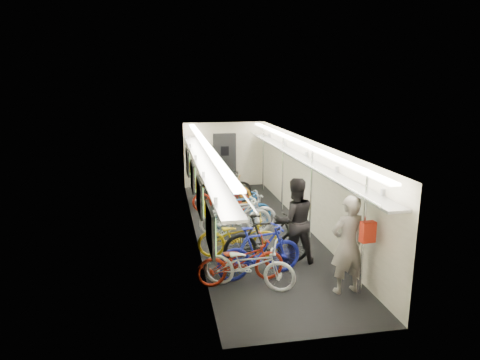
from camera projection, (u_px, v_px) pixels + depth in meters
name	position (u px, v px, depth m)	size (l,w,h in m)	color
train_car_shell	(234.00, 165.00, 11.63)	(10.00, 10.00, 10.00)	black
bicycle_0	(249.00, 265.00, 8.12)	(0.63, 1.80, 0.94)	silver
bicycle_1	(260.00, 251.00, 8.56)	(0.52, 1.83, 1.10)	#19219B
bicycle_2	(241.00, 261.00, 8.32)	(0.61, 1.76, 0.92)	maroon
bicycle_3	(268.00, 239.00, 9.12)	(0.54, 1.92, 1.15)	black
bicycle_4	(238.00, 237.00, 9.55)	(0.64, 1.84, 0.96)	#C09C12
bicycle_5	(240.00, 217.00, 10.87)	(0.48, 1.70, 1.02)	white
bicycle_6	(238.00, 214.00, 11.00)	(0.71, 2.04, 1.07)	silver
bicycle_7	(243.00, 211.00, 11.40)	(0.47, 1.67, 1.00)	#1C59A9
bicycle_8	(221.00, 197.00, 12.89)	(0.61, 1.75, 0.92)	#9E2011
bicycle_9	(224.00, 187.00, 13.64)	(0.53, 1.87, 1.13)	black
bicycle_10	(224.00, 190.00, 13.73)	(0.61, 1.75, 0.92)	orange
passenger_near	(348.00, 245.00, 7.86)	(0.68, 0.45, 1.88)	gray
passenger_mid	(294.00, 221.00, 9.18)	(0.92, 0.72, 1.89)	black
backpack	(368.00, 232.00, 7.54)	(0.26, 0.14, 0.38)	red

